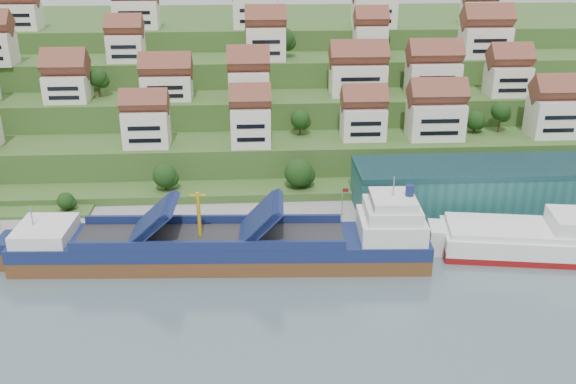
{
  "coord_description": "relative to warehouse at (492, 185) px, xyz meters",
  "views": [
    {
      "loc": [
        -0.23,
        -110.28,
        60.12
      ],
      "look_at": [
        7.03,
        14.0,
        8.0
      ],
      "focal_mm": 40.0,
      "sensor_mm": 36.0,
      "label": 1
    }
  ],
  "objects": [
    {
      "name": "ground",
      "position": [
        -52.0,
        -17.0,
        -7.2
      ],
      "size": [
        300.0,
        300.0,
        0.0
      ],
      "primitive_type": "plane",
      "color": "slate",
      "rests_on": "ground"
    },
    {
      "name": "warehouse",
      "position": [
        0.0,
        0.0,
        0.0
      ],
      "size": [
        60.0,
        15.0,
        10.0
      ],
      "primitive_type": "cube",
      "color": "#1F5654",
      "rests_on": "quay"
    },
    {
      "name": "hillside",
      "position": [
        -52.0,
        86.55,
        3.46
      ],
      "size": [
        260.0,
        128.0,
        31.0
      ],
      "color": "#2D4C1E",
      "rests_on": "ground"
    },
    {
      "name": "flagpole",
      "position": [
        -33.89,
        -7.0,
        -0.32
      ],
      "size": [
        1.28,
        0.16,
        8.0
      ],
      "color": "gray",
      "rests_on": "quay"
    },
    {
      "name": "cargo_ship",
      "position": [
        -56.3,
        -18.21,
        -3.9
      ],
      "size": [
        78.7,
        15.7,
        17.35
      ],
      "rotation": [
        0.0,
        0.0,
        -0.05
      ],
      "color": "brown",
      "rests_on": "ground"
    },
    {
      "name": "second_ship",
      "position": [
        1.91,
        -18.1,
        -4.33
      ],
      "size": [
        34.26,
        17.03,
        9.51
      ],
      "rotation": [
        0.0,
        0.0,
        -0.15
      ],
      "color": "maroon",
      "rests_on": "ground"
    },
    {
      "name": "quay",
      "position": [
        -32.0,
        -2.0,
        -6.1
      ],
      "size": [
        180.0,
        14.0,
        2.2
      ],
      "primitive_type": "cube",
      "color": "gray",
      "rests_on": "ground"
    },
    {
      "name": "hillside_village",
      "position": [
        -47.86,
        44.11,
        17.5
      ],
      "size": [
        158.76,
        61.8,
        29.13
      ],
      "color": "white",
      "rests_on": "ground"
    },
    {
      "name": "hillside_trees",
      "position": [
        -58.23,
        27.2,
        9.1
      ],
      "size": [
        140.04,
        62.9,
        30.33
      ],
      "color": "#1C3F15",
      "rests_on": "ground"
    }
  ]
}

